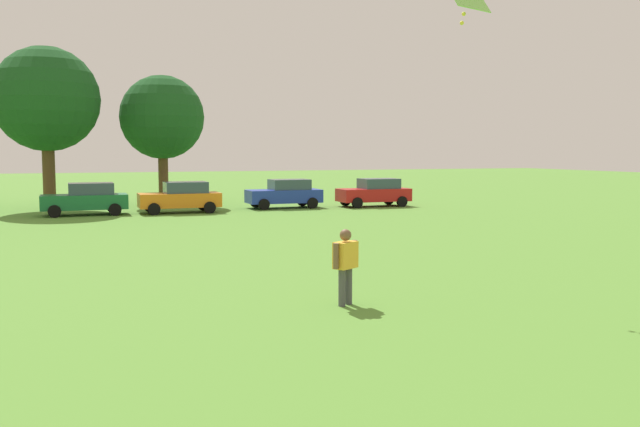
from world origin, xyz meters
TOP-DOWN VIEW (x-y plane):
  - ground_plane at (0.00, 30.00)m, footprint 160.00×160.00m
  - adult_bystander at (1.74, 13.45)m, footprint 0.70×0.54m
  - parked_car_green_0 at (-2.93, 37.45)m, footprint 4.30×2.02m
  - parked_car_orange_1 at (1.92, 37.02)m, footprint 4.30×2.02m
  - parked_car_blue_2 at (8.15, 38.05)m, footprint 4.30×2.02m
  - parked_car_red_3 at (13.57, 37.26)m, footprint 4.30×2.02m
  - tree_right at (-4.78, 41.84)m, footprint 5.93×5.93m
  - tree_far_right at (1.75, 42.65)m, footprint 5.10×5.10m

SIDE VIEW (x-z plane):
  - ground_plane at x=0.00m, z-range 0.00..0.00m
  - parked_car_green_0 at x=-2.93m, z-range 0.02..1.70m
  - parked_car_orange_1 at x=1.92m, z-range 0.02..1.70m
  - parked_car_blue_2 at x=8.15m, z-range 0.02..1.70m
  - parked_car_red_3 at x=13.57m, z-range 0.02..1.70m
  - adult_bystander at x=1.74m, z-range 0.16..1.82m
  - tree_far_right at x=1.75m, z-range 1.39..9.34m
  - tree_right at x=-4.78m, z-range 1.62..10.85m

